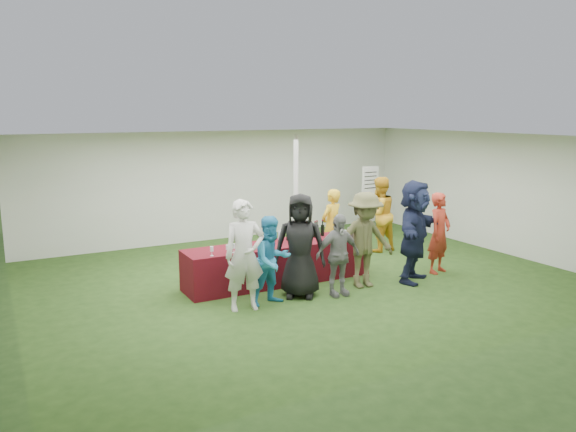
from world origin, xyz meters
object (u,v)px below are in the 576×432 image
serving_table (279,263)px  customer_6 (439,233)px  wine_list_sign (370,185)px  staff_back (379,214)px  customer_2 (300,246)px  customer_3 (338,255)px  customer_5 (414,231)px  dump_bucket (353,232)px  customer_1 (272,260)px  customer_4 (365,240)px  customer_0 (244,255)px  staff_pourer (331,226)px

serving_table → customer_6: customer_6 is taller
wine_list_sign → staff_back: 1.65m
customer_2 → customer_3: customer_2 is taller
customer_6 → customer_2: bearing=161.2°
customer_2 → customer_5: size_ratio=0.94×
dump_bucket → customer_1: 2.33m
dump_bucket → customer_4: 0.82m
customer_0 → customer_4: customer_0 is taller
staff_pourer → customer_4: bearing=57.6°
customer_2 → customer_4: size_ratio=1.03×
staff_pourer → customer_6: bearing=112.2°
serving_table → staff_back: (3.11, 1.03, 0.48)m
dump_bucket → customer_0: bearing=-162.8°
dump_bucket → staff_back: bearing=38.3°
customer_2 → customer_4: 1.30m
customer_2 → customer_4: (1.30, -0.08, -0.03)m
staff_back → customer_6: 1.96m
staff_back → customer_4: size_ratio=0.98×
customer_2 → wine_list_sign: bearing=72.0°
serving_table → customer_6: size_ratio=2.24×
customer_5 → customer_3: bearing=146.9°
wine_list_sign → customer_0: size_ratio=1.00×
customer_5 → staff_pourer: bearing=75.6°
customer_1 → customer_6: customer_6 is taller
customer_0 → customer_5: (3.43, -0.09, 0.06)m
dump_bucket → customer_6: bearing=-24.4°
serving_table → customer_2: bearing=-93.4°
wine_list_sign → staff_pourer: bearing=-142.7°
customer_2 → customer_1: bearing=-137.2°
serving_table → staff_pourer: (1.61, 0.70, 0.41)m
customer_1 → customer_6: size_ratio=0.93×
staff_pourer → customer_1: size_ratio=1.05×
customer_2 → customer_3: size_ratio=1.25×
dump_bucket → wine_list_sign: bearing=48.4°
customer_4 → serving_table: bearing=146.2°
staff_back → customer_3: 3.38m
serving_table → customer_6: bearing=-16.7°
serving_table → customer_0: 1.65m
staff_back → customer_5: customer_5 is taller
customer_0 → serving_table: bearing=50.6°
staff_pourer → customer_4: size_ratio=0.90×
customer_0 → customer_3: (1.71, -0.12, -0.18)m
dump_bucket → customer_1: size_ratio=0.15×
staff_back → customer_0: bearing=21.2°
dump_bucket → staff_back: size_ratio=0.13×
serving_table → staff_pourer: 1.81m
dump_bucket → staff_back: 2.02m
customer_1 → wine_list_sign: bearing=28.2°
staff_pourer → customer_5: customer_5 is taller
staff_back → customer_0: (-4.27, -2.08, 0.05)m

